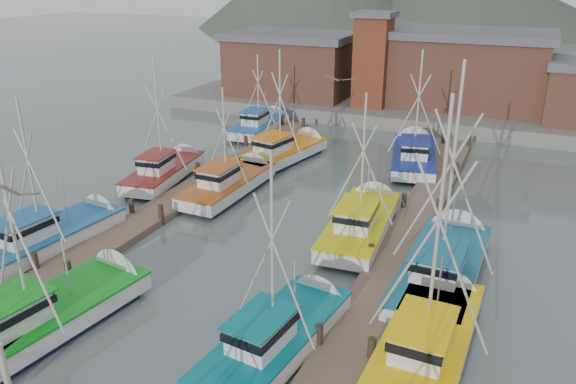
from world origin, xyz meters
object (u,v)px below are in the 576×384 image
at_px(boat_4, 49,315).
at_px(boat_8, 232,183).
at_px(lookout_tower, 373,59).
at_px(boat_12, 286,152).

relative_size(boat_4, boat_8, 1.17).
relative_size(lookout_tower, boat_4, 0.84).
bearing_deg(lookout_tower, boat_4, -93.37).
xyz_separation_m(boat_4, boat_12, (0.03, 23.00, -0.00)).
height_order(boat_4, boat_8, boat_4).
height_order(boat_4, boat_12, boat_4).
height_order(lookout_tower, boat_4, lookout_tower).
bearing_deg(boat_8, boat_4, -86.51).
distance_m(lookout_tower, boat_4, 38.28).
bearing_deg(boat_12, lookout_tower, 93.19).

